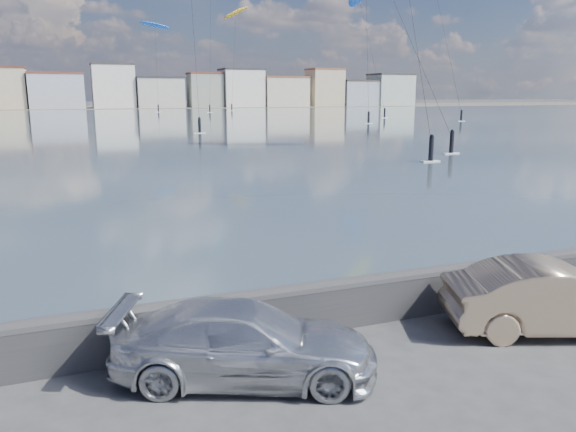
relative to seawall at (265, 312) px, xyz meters
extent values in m
plane|color=#333335|center=(0.00, -2.70, -0.58)|extent=(700.00, 700.00, 0.00)
cube|color=#354B54|center=(0.00, 88.80, -0.58)|extent=(500.00, 177.00, 0.00)
cube|color=#4C473D|center=(0.00, 197.30, -0.57)|extent=(500.00, 60.00, 0.00)
cube|color=#28282B|center=(0.00, 0.00, -0.13)|extent=(400.00, 0.35, 0.90)
cylinder|color=#28282B|center=(0.00, 0.00, 0.32)|extent=(400.00, 0.36, 0.36)
cube|color=beige|center=(-21.50, 183.30, 5.42)|extent=(14.00, 11.00, 12.00)
cube|color=#B2B7C6|center=(-6.00, 183.30, 4.67)|extent=(16.00, 13.00, 10.50)
cube|color=brown|center=(-6.00, 183.30, 10.22)|extent=(16.32, 13.26, 0.60)
cube|color=white|center=(11.00, 183.30, 6.17)|extent=(13.00, 10.00, 13.50)
cube|color=#383330|center=(11.00, 183.30, 13.22)|extent=(13.26, 10.20, 0.60)
cube|color=beige|center=(25.50, 183.30, 4.17)|extent=(15.00, 12.00, 9.50)
cube|color=#2D2D33|center=(25.50, 183.30, 9.22)|extent=(15.30, 12.24, 0.60)
cube|color=gray|center=(41.00, 183.30, 4.92)|extent=(11.00, 9.00, 11.00)
cube|color=brown|center=(41.00, 183.30, 10.72)|extent=(11.22, 9.18, 0.60)
cube|color=white|center=(54.00, 183.30, 5.67)|extent=(14.00, 11.00, 12.50)
cube|color=#2D2D33|center=(54.00, 183.30, 12.22)|extent=(14.28, 11.22, 0.60)
cube|color=beige|center=(69.50, 183.30, 4.42)|extent=(16.00, 12.00, 10.00)
cube|color=brown|center=(69.50, 183.30, 9.72)|extent=(16.32, 12.24, 0.60)
cube|color=beige|center=(86.00, 183.30, 5.92)|extent=(12.00, 10.00, 13.00)
cube|color=brown|center=(86.00, 183.30, 12.72)|extent=(12.24, 10.20, 0.60)
cube|color=#9EA8B7|center=(99.50, 183.30, 3.92)|extent=(14.00, 11.00, 9.00)
cube|color=#383330|center=(99.50, 183.30, 8.72)|extent=(14.28, 11.22, 0.60)
cube|color=#B7C6BC|center=(114.00, 183.30, 5.17)|extent=(15.00, 12.00, 11.50)
cube|color=#383330|center=(114.00, 183.30, 11.22)|extent=(15.30, 12.24, 0.60)
imported|color=silver|center=(-0.83, -1.35, 0.08)|extent=(4.92, 3.45, 1.32)
imported|color=tan|center=(5.73, -1.80, 0.15)|extent=(4.71, 3.02, 1.46)
cube|color=white|center=(25.54, 27.86, -0.53)|extent=(1.40, 0.42, 0.08)
cylinder|color=black|center=(25.54, 27.86, 0.37)|extent=(0.36, 0.36, 1.70)
sphere|color=black|center=(25.54, 27.86, 1.27)|extent=(0.28, 0.28, 0.28)
cylinder|color=black|center=(25.93, 35.77, 9.67)|extent=(0.81, 15.84, 17.92)
ellipsoid|color=blue|center=(19.88, 147.40, 21.72)|extent=(8.16, 2.39, 2.80)
cube|color=white|center=(18.41, 138.55, -0.53)|extent=(1.40, 0.42, 0.08)
cylinder|color=black|center=(18.41, 138.55, 0.37)|extent=(0.36, 0.36, 1.70)
sphere|color=black|center=(18.41, 138.55, 1.27)|extent=(0.28, 0.28, 0.28)
cylinder|color=black|center=(19.14, 142.98, 11.22)|extent=(1.51, 8.88, 21.01)
cube|color=white|center=(41.87, 70.86, -0.53)|extent=(1.40, 0.42, 0.08)
cylinder|color=black|center=(41.87, 70.86, 0.37)|extent=(0.36, 0.36, 1.70)
sphere|color=black|center=(41.87, 70.86, 1.27)|extent=(0.28, 0.28, 0.28)
cylinder|color=black|center=(43.51, 75.19, 14.15)|extent=(3.32, 8.70, 26.88)
cube|color=white|center=(20.74, 23.86, -0.53)|extent=(1.40, 0.42, 0.08)
cylinder|color=black|center=(20.74, 23.86, 0.37)|extent=(0.36, 0.36, 1.70)
sphere|color=black|center=(20.74, 23.86, 1.27)|extent=(0.28, 0.28, 0.28)
cylinder|color=black|center=(22.55, 29.12, 8.11)|extent=(3.65, 10.56, 14.81)
cube|color=white|center=(55.02, 87.98, -0.53)|extent=(1.40, 0.42, 0.08)
cylinder|color=black|center=(55.02, 87.98, 0.37)|extent=(0.36, 0.36, 1.70)
sphere|color=black|center=(55.02, 87.98, 1.27)|extent=(0.28, 0.28, 0.28)
cylinder|color=black|center=(54.88, 93.89, 12.45)|extent=(0.31, 11.83, 23.48)
ellipsoid|color=#BF8C19|center=(42.72, 149.59, 26.25)|extent=(7.86, 3.49, 5.11)
cube|color=white|center=(38.99, 142.51, -0.53)|extent=(1.40, 0.42, 0.08)
cylinder|color=black|center=(38.99, 142.51, 0.37)|extent=(0.36, 0.36, 1.70)
sphere|color=black|center=(38.99, 142.51, 1.27)|extent=(0.28, 0.28, 0.28)
cylinder|color=black|center=(40.85, 146.05, 13.48)|extent=(3.77, 7.12, 25.54)
cube|color=white|center=(11.57, 58.62, -0.53)|extent=(1.40, 0.42, 0.08)
cylinder|color=black|center=(11.57, 58.62, 0.37)|extent=(0.36, 0.36, 1.70)
sphere|color=black|center=(11.57, 58.62, 1.27)|extent=(0.28, 0.28, 0.28)
cube|color=white|center=(60.68, 71.67, -0.53)|extent=(1.40, 0.42, 0.08)
cylinder|color=black|center=(60.68, 71.67, 0.37)|extent=(0.36, 0.36, 1.70)
sphere|color=black|center=(60.68, 71.67, 1.27)|extent=(0.28, 0.28, 0.28)
cylinder|color=black|center=(59.31, 77.45, 17.79)|extent=(2.76, 11.60, 34.16)
cube|color=white|center=(30.25, 131.75, -0.53)|extent=(1.40, 0.42, 0.08)
cylinder|color=black|center=(30.25, 131.75, 0.37)|extent=(0.36, 0.36, 1.70)
sphere|color=black|center=(30.25, 131.75, 1.27)|extent=(0.28, 0.28, 0.28)
cylinder|color=black|center=(32.08, 136.52, 18.55)|extent=(3.71, 9.59, 35.66)
camera|label=1|loc=(-3.37, -9.99, 4.28)|focal=35.00mm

